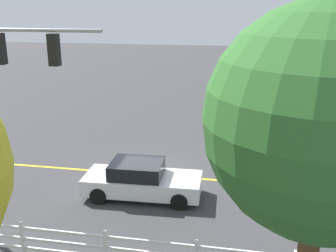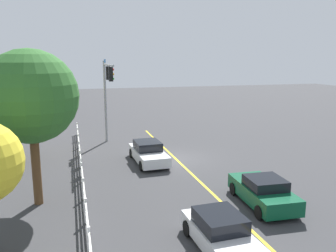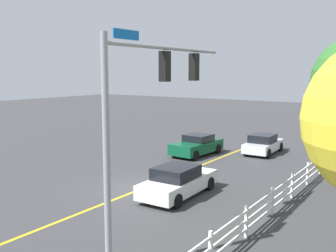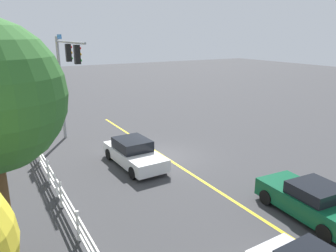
{
  "view_description": "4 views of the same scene",
  "coord_description": "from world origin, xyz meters",
  "px_view_note": "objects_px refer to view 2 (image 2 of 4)",
  "views": [
    {
      "loc": [
        -3.97,
        15.93,
        7.26
      ],
      "look_at": [
        -1.07,
        0.45,
        2.47
      ],
      "focal_mm": 42.64,
      "sensor_mm": 36.0,
      "label": 1
    },
    {
      "loc": [
        -22.25,
        6.86,
        6.97
      ],
      "look_at": [
        -1.92,
        1.1,
        2.79
      ],
      "focal_mm": 36.5,
      "sensor_mm": 36.0,
      "label": 2
    },
    {
      "loc": [
        14.27,
        11.57,
        5.72
      ],
      "look_at": [
        -2.54,
        -0.06,
        2.86
      ],
      "focal_mm": 41.23,
      "sensor_mm": 36.0,
      "label": 3
    },
    {
      "loc": [
        -15.67,
        8.77,
        6.93
      ],
      "look_at": [
        -0.67,
        0.1,
        2.04
      ],
      "focal_mm": 34.8,
      "sensor_mm": 36.0,
      "label": 4
    }
  ],
  "objects_px": {
    "car_1": "(221,233)",
    "tree_0": "(12,98)",
    "car_0": "(148,153)",
    "tree_2": "(31,97)",
    "car_2": "(263,191)"
  },
  "relations": [
    {
      "from": "car_1",
      "to": "car_2",
      "type": "height_order",
      "value": "car_2"
    },
    {
      "from": "car_1",
      "to": "tree_0",
      "type": "xyz_separation_m",
      "value": [
        13.98,
        8.84,
        3.75
      ]
    },
    {
      "from": "car_0",
      "to": "car_1",
      "type": "bearing_deg",
      "value": -0.98
    },
    {
      "from": "car_2",
      "to": "tree_2",
      "type": "bearing_deg",
      "value": 76.8
    },
    {
      "from": "tree_0",
      "to": "car_0",
      "type": "bearing_deg",
      "value": -106.82
    },
    {
      "from": "car_1",
      "to": "car_2",
      "type": "xyz_separation_m",
      "value": [
        3.12,
        -3.61,
        0.02
      ]
    },
    {
      "from": "car_0",
      "to": "car_1",
      "type": "relative_size",
      "value": 1.13
    },
    {
      "from": "tree_2",
      "to": "tree_0",
      "type": "bearing_deg",
      "value": 14.42
    },
    {
      "from": "car_0",
      "to": "tree_0",
      "type": "height_order",
      "value": "tree_0"
    },
    {
      "from": "car_2",
      "to": "tree_0",
      "type": "height_order",
      "value": "tree_0"
    },
    {
      "from": "car_1",
      "to": "tree_2",
      "type": "bearing_deg",
      "value": -134.16
    },
    {
      "from": "car_2",
      "to": "tree_0",
      "type": "xyz_separation_m",
      "value": [
        10.86,
        12.45,
        3.73
      ]
    },
    {
      "from": "car_0",
      "to": "tree_2",
      "type": "height_order",
      "value": "tree_2"
    },
    {
      "from": "car_0",
      "to": "tree_2",
      "type": "relative_size",
      "value": 0.62
    },
    {
      "from": "car_1",
      "to": "tree_0",
      "type": "distance_m",
      "value": 16.96
    }
  ]
}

